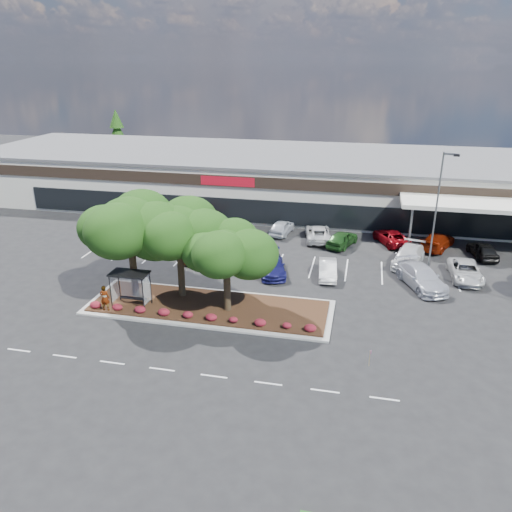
% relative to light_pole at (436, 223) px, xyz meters
% --- Properties ---
extents(ground, '(160.00, 160.00, 0.00)m').
position_rel_light_pole_xyz_m(ground, '(-14.37, -13.97, -4.61)').
color(ground, black).
rests_on(ground, ground).
extents(retail_store, '(80.40, 25.20, 6.25)m').
position_rel_light_pole_xyz_m(retail_store, '(-14.31, 19.94, -1.45)').
color(retail_store, silver).
rests_on(retail_store, ground).
extents(landscape_island, '(18.00, 6.00, 0.26)m').
position_rel_light_pole_xyz_m(landscape_island, '(-16.37, -9.97, -4.48)').
color(landscape_island, '#A5A5A0').
rests_on(landscape_island, ground).
extents(lane_markings, '(33.12, 20.06, 0.01)m').
position_rel_light_pole_xyz_m(lane_markings, '(-14.51, -3.55, -4.60)').
color(lane_markings, silver).
rests_on(lane_markings, ground).
extents(shrub_row, '(17.00, 0.80, 0.50)m').
position_rel_light_pole_xyz_m(shrub_row, '(-16.37, -12.07, -4.10)').
color(shrub_row, maroon).
rests_on(shrub_row, landscape_island).
extents(bus_shelter, '(2.75, 1.55, 2.59)m').
position_rel_light_pole_xyz_m(bus_shelter, '(-21.87, -11.02, -2.30)').
color(bus_shelter, black).
rests_on(bus_shelter, landscape_island).
extents(island_tree_west, '(7.20, 7.20, 7.89)m').
position_rel_light_pole_xyz_m(island_tree_west, '(-22.37, -9.47, -0.40)').
color(island_tree_west, '#14350F').
rests_on(island_tree_west, landscape_island).
extents(island_tree_mid, '(6.60, 6.60, 7.32)m').
position_rel_light_pole_xyz_m(island_tree_mid, '(-18.87, -8.77, -0.69)').
color(island_tree_mid, '#14350F').
rests_on(island_tree_mid, landscape_island).
extents(island_tree_east, '(5.80, 5.80, 6.50)m').
position_rel_light_pole_xyz_m(island_tree_east, '(-14.87, -10.27, -1.10)').
color(island_tree_east, '#14350F').
rests_on(island_tree_east, landscape_island).
extents(conifer_north_west, '(4.40, 4.40, 10.00)m').
position_rel_light_pole_xyz_m(conifer_north_west, '(-44.37, 32.03, 0.39)').
color(conifer_north_west, '#14350F').
rests_on(conifer_north_west, ground).
extents(person_waiting, '(0.74, 0.51, 1.92)m').
position_rel_light_pole_xyz_m(person_waiting, '(-23.37, -12.27, -3.39)').
color(person_waiting, '#594C47').
rests_on(person_waiting, landscape_island).
extents(light_pole, '(1.43, 0.66, 10.36)m').
position_rel_light_pole_xyz_m(light_pole, '(0.00, 0.00, 0.00)').
color(light_pole, '#A5A5A0').
rests_on(light_pole, ground).
extents(survey_stake, '(0.08, 0.14, 1.05)m').
position_rel_light_pole_xyz_m(survey_stake, '(-4.82, -14.97, -3.93)').
color(survey_stake, '#A18854').
rests_on(survey_stake, ground).
extents(car_0, '(2.74, 4.64, 1.48)m').
position_rel_light_pole_xyz_m(car_0, '(-25.74, 1.87, -3.87)').
color(car_0, silver).
rests_on(car_0, ground).
extents(car_1, '(2.67, 5.13, 1.38)m').
position_rel_light_pole_xyz_m(car_1, '(-27.71, 0.62, -3.92)').
color(car_1, brown).
rests_on(car_1, ground).
extents(car_2, '(2.77, 4.59, 1.46)m').
position_rel_light_pole_xyz_m(car_2, '(-19.88, -1.08, -3.88)').
color(car_2, maroon).
rests_on(car_2, ground).
extents(car_3, '(2.30, 4.60, 1.45)m').
position_rel_light_pole_xyz_m(car_3, '(-18.39, -0.62, -3.88)').
color(car_3, '#B5B7C2').
rests_on(car_3, ground).
extents(car_4, '(3.41, 5.54, 1.50)m').
position_rel_light_pole_xyz_m(car_4, '(-13.09, -2.55, -3.86)').
color(car_4, navy).
rests_on(car_4, ground).
extents(car_5, '(1.85, 4.27, 1.37)m').
position_rel_light_pole_xyz_m(car_5, '(-8.38, -2.34, -3.92)').
color(car_5, silver).
rests_on(car_5, ground).
extents(car_6, '(3.50, 5.84, 1.58)m').
position_rel_light_pole_xyz_m(car_6, '(-1.59, 1.93, -3.82)').
color(car_6, silver).
rests_on(car_6, ground).
extents(car_7, '(4.41, 6.20, 1.67)m').
position_rel_light_pole_xyz_m(car_7, '(-0.89, -2.68, -3.77)').
color(car_7, '#B1B4BE').
rests_on(car_7, ground).
extents(car_8, '(2.52, 5.16, 1.41)m').
position_rel_light_pole_xyz_m(car_8, '(2.82, -0.33, -3.90)').
color(car_8, silver).
rests_on(car_8, ground).
extents(car_9, '(3.27, 5.23, 1.41)m').
position_rel_light_pole_xyz_m(car_9, '(-28.22, 4.33, -3.90)').
color(car_9, '#BBBBBB').
rests_on(car_9, ground).
extents(car_10, '(3.13, 5.45, 1.43)m').
position_rel_light_pole_xyz_m(car_10, '(-23.14, 7.46, -3.89)').
color(car_10, maroon).
rests_on(car_10, ground).
extents(car_12, '(2.38, 4.56, 1.48)m').
position_rel_light_pole_xyz_m(car_12, '(-13.98, 7.75, -3.87)').
color(car_12, silver).
rests_on(car_12, ground).
extents(car_13, '(3.26, 5.58, 1.46)m').
position_rel_light_pole_xyz_m(car_13, '(-10.11, 6.68, -3.88)').
color(car_13, silver).
rests_on(car_13, ground).
extents(car_14, '(3.25, 4.84, 1.53)m').
position_rel_light_pole_xyz_m(car_14, '(-7.62, 5.40, -3.84)').
color(car_14, '#1E4B1B').
rests_on(car_14, ground).
extents(car_15, '(4.11, 5.39, 1.36)m').
position_rel_light_pole_xyz_m(car_15, '(-2.93, 7.24, -3.93)').
color(car_15, maroon).
rests_on(car_15, ground).
extents(car_16, '(4.10, 5.62, 1.51)m').
position_rel_light_pole_xyz_m(car_16, '(1.38, 6.75, -3.85)').
color(car_16, maroon).
rests_on(car_16, ground).
extents(car_17, '(2.50, 4.54, 1.46)m').
position_rel_light_pole_xyz_m(car_17, '(5.18, 5.16, -3.88)').
color(car_17, black).
rests_on(car_17, ground).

